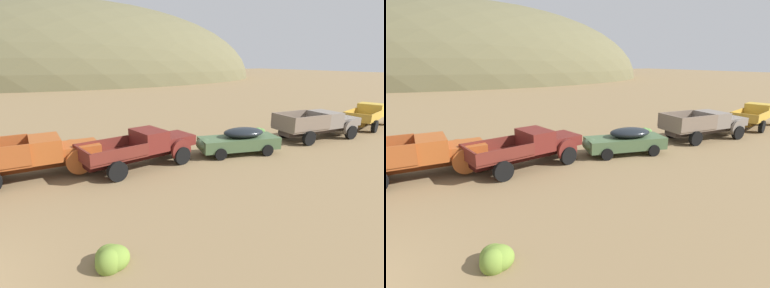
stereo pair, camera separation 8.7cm
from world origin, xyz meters
TOP-DOWN VIEW (x-y plane):
  - hill_center at (21.61, 83.02)m, footprint 103.76×65.66m
  - truck_oxide_orange at (3.66, 7.71)m, footprint 5.97×2.53m
  - truck_oxblood at (8.63, 6.61)m, footprint 6.32×3.13m
  - car_weathered_green at (13.86, 5.74)m, footprint 5.17×2.89m
  - truck_primer_gray at (21.56, 5.69)m, footprint 6.65×3.04m
  - truck_faded_yellow at (28.58, 6.30)m, footprint 6.70×3.60m
  - bush_between_trucks at (4.55, -0.53)m, footprint 0.97×0.98m
  - bush_near_barrel at (18.65, 8.91)m, footprint 0.91×0.63m

SIDE VIEW (x-z plane):
  - hill_center at x=21.61m, z-range -20.65..20.65m
  - bush_near_barrel at x=18.65m, z-range -0.16..0.47m
  - bush_between_trucks at x=4.55m, z-range -0.18..0.56m
  - car_weathered_green at x=13.86m, z-range 0.03..1.60m
  - truck_faded_yellow at x=28.58m, z-range 0.05..1.94m
  - truck_oxblood at x=8.63m, z-range 0.05..1.94m
  - truck_primer_gray at x=21.56m, z-range 0.07..1.98m
  - truck_oxide_orange at x=3.66m, z-range 0.08..1.99m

